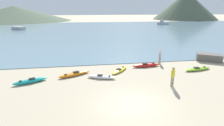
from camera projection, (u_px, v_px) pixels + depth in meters
name	position (u px, v px, depth m)	size (l,w,h in m)	color
ground_plane	(132.00, 105.00, 11.59)	(400.00, 400.00, 0.00)	tan
bay_water	(94.00, 30.00, 53.14)	(160.00, 70.00, 0.06)	slate
far_hill_left	(15.00, 13.00, 95.95)	(60.51, 60.51, 8.00)	#4C5B47
far_hill_midleft	(185.00, 6.00, 109.09)	(39.06, 39.06, 16.91)	#4C5B47
kayak_on_sand_0	(198.00, 69.00, 18.20)	(3.26, 1.25, 0.33)	#8CCC2D
kayak_on_sand_1	(120.00, 70.00, 17.86)	(2.30, 2.53, 0.31)	yellow
kayak_on_sand_2	(102.00, 77.00, 16.04)	(2.76, 1.48, 0.33)	white
kayak_on_sand_3	(146.00, 65.00, 19.29)	(3.17, 0.88, 0.41)	red
kayak_on_sand_4	(30.00, 81.00, 15.05)	(2.79, 1.67, 0.39)	teal
kayak_on_sand_5	(75.00, 74.00, 16.71)	(3.15, 2.05, 0.37)	orange
person_near_foreground	(173.00, 76.00, 14.15)	(0.33, 0.25, 1.65)	gray
person_near_waterline	(160.00, 56.00, 20.25)	(0.32, 0.25, 1.58)	gray
moored_boat_0	(163.00, 23.00, 72.55)	(4.99, 2.81, 1.79)	#B2B2B7
moored_boat_1	(18.00, 28.00, 54.39)	(4.57, 3.93, 0.94)	#B2B2B7
shoreline_rock	(209.00, 57.00, 21.58)	(2.78, 1.71, 0.87)	#605B56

